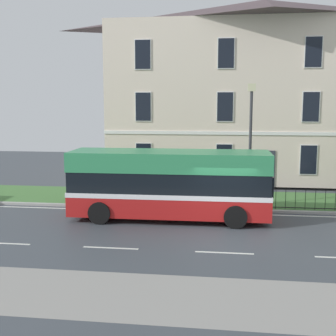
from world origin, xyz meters
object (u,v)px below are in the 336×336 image
object	(u,v)px
street_lamp_post	(250,136)
single_decker_bus	(170,184)
litter_bin	(190,191)
georgian_townhouse	(262,90)

from	to	relation	value
street_lamp_post	single_decker_bus	bearing A→B (deg)	-143.48
single_decker_bus	street_lamp_post	size ratio (longest dim) A/B	1.48
litter_bin	georgian_townhouse	bearing A→B (deg)	64.93
street_lamp_post	litter_bin	size ratio (longest dim) A/B	5.01
georgian_townhouse	street_lamp_post	world-z (taller)	georgian_townhouse
georgian_townhouse	street_lamp_post	bearing A→B (deg)	-97.64
street_lamp_post	litter_bin	xyz separation A→B (m)	(-2.93, 0.24, -2.83)
georgian_townhouse	street_lamp_post	distance (m)	9.53
georgian_townhouse	street_lamp_post	size ratio (longest dim) A/B	3.41
single_decker_bus	litter_bin	size ratio (longest dim) A/B	7.43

